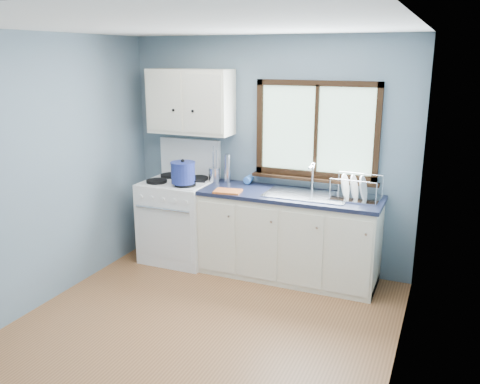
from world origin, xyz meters
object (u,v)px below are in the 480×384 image
at_px(stockpot, 183,172).
at_px(thermos, 227,168).
at_px(skillet, 184,181).
at_px(utensil_crock, 214,175).
at_px(gas_range, 179,218).
at_px(base_cabinets, 289,240).
at_px(dish_rack, 355,193).
at_px(sink, 306,201).

relative_size(stockpot, thermos, 1.08).
bearing_deg(stockpot, skillet, 15.68).
bearing_deg(utensil_crock, gas_range, -157.71).
height_order(base_cabinets, stockpot, stockpot).
relative_size(gas_range, thermos, 4.24).
bearing_deg(gas_range, utensil_crock, 22.29).
bearing_deg(base_cabinets, stockpot, -170.95).
relative_size(skillet, dish_rack, 0.78).
bearing_deg(thermos, utensil_crock, -165.33).
bearing_deg(dish_rack, thermos, 177.58).
distance_m(gas_range, sink, 1.53).
height_order(sink, utensil_crock, utensil_crock).
xyz_separation_m(base_cabinets, thermos, (-0.78, 0.17, 0.67)).
height_order(base_cabinets, skillet, skillet).
xyz_separation_m(sink, skillet, (-1.32, -0.18, 0.12)).
bearing_deg(skillet, stockpot, -174.88).
bearing_deg(stockpot, utensil_crock, 55.62).
distance_m(base_cabinets, utensil_crock, 1.11).
relative_size(utensil_crock, thermos, 1.26).
distance_m(sink, stockpot, 1.35).
xyz_separation_m(gas_range, utensil_crock, (0.38, 0.16, 0.51)).
distance_m(stockpot, utensil_crock, 0.39).
distance_m(sink, thermos, 1.00).
bearing_deg(stockpot, base_cabinets, 9.05).
bearing_deg(stockpot, gas_range, 134.45).
relative_size(gas_range, sink, 1.62).
xyz_separation_m(gas_range, base_cabinets, (1.31, 0.02, -0.08)).
distance_m(utensil_crock, dish_rack, 1.58).
bearing_deg(dish_rack, sink, -171.06).
distance_m(sink, utensil_crock, 1.12).
height_order(sink, thermos, thermos).
height_order(utensil_crock, dish_rack, utensil_crock).
relative_size(base_cabinets, sink, 2.20).
distance_m(stockpot, thermos, 0.51).
height_order(utensil_crock, thermos, utensil_crock).
relative_size(base_cabinets, skillet, 4.92).
bearing_deg(utensil_crock, thermos, 14.67).
bearing_deg(utensil_crock, base_cabinets, -8.39).
height_order(stockpot, dish_rack, stockpot).
distance_m(utensil_crock, thermos, 0.17).
relative_size(thermos, dish_rack, 0.67).
relative_size(gas_range, dish_rack, 2.82).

